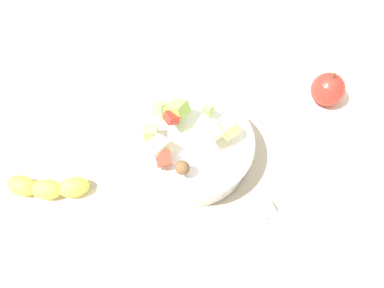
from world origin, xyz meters
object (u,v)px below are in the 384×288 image
whole_apple (328,89)px  banana_whole (48,187)px  serving_spoon (288,225)px  salad_bowl (191,146)px

whole_apple → banana_whole: size_ratio=0.61×
serving_spoon → banana_whole: 0.42m
salad_bowl → whole_apple: size_ratio=2.80×
salad_bowl → whole_apple: salad_bowl is taller
serving_spoon → banana_whole: bearing=-139.4°
whole_apple → banana_whole: 0.57m
salad_bowl → serving_spoon: salad_bowl is taller
whole_apple → banana_whole: whole_apple is taller
salad_bowl → banana_whole: salad_bowl is taller
banana_whole → salad_bowl: bearing=65.4°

